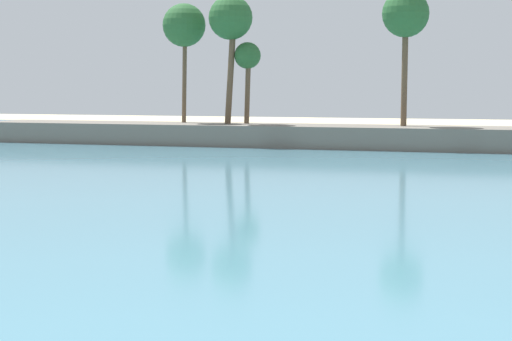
% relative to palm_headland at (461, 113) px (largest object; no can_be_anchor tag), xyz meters
% --- Properties ---
extents(sea, '(220.00, 100.65, 0.06)m').
position_rel_palm_headland_xyz_m(sea, '(0.76, -10.52, -2.82)').
color(sea, teal).
rests_on(sea, ground).
extents(palm_headland, '(82.64, 6.42, 12.42)m').
position_rel_palm_headland_xyz_m(palm_headland, '(0.00, 0.00, 0.00)').
color(palm_headland, slate).
rests_on(palm_headland, ground).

